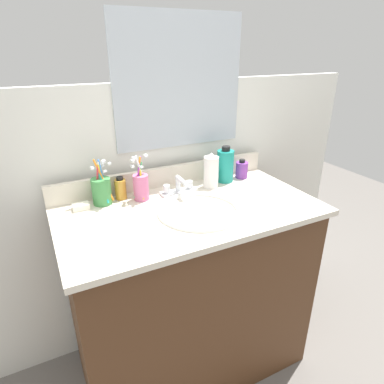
{
  "coord_description": "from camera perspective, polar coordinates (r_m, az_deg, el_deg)",
  "views": [
    {
      "loc": [
        -0.53,
        -1.06,
        1.43
      ],
      "look_at": [
        0.01,
        0.0,
        0.91
      ],
      "focal_mm": 30.98,
      "sensor_mm": 36.0,
      "label": 1
    }
  ],
  "objects": [
    {
      "name": "countertop",
      "position": [
        1.33,
        -0.21,
        -3.28
      ],
      "size": [
        1.04,
        0.56,
        0.02
      ],
      "primitive_type": "cube",
      "color": "beige",
      "rests_on": "vanity_cabinet"
    },
    {
      "name": "bottle_mouthwash_teal",
      "position": [
        1.57,
        5.74,
        4.56
      ],
      "size": [
        0.08,
        0.08,
        0.17
      ],
      "color": "teal",
      "rests_on": "countertop"
    },
    {
      "name": "cup_green",
      "position": [
        1.39,
        -15.29,
        0.33
      ],
      "size": [
        0.08,
        0.09,
        0.19
      ],
      "color": "#3F8C47",
      "rests_on": "countertop"
    },
    {
      "name": "bottle_cream_purple",
      "position": [
        1.64,
        8.55,
        3.83
      ],
      "size": [
        0.06,
        0.06,
        0.09
      ],
      "color": "#7A3899",
      "rests_on": "countertop"
    },
    {
      "name": "sink_basin",
      "position": [
        1.31,
        1.31,
        -4.55
      ],
      "size": [
        0.33,
        0.33,
        0.11
      ],
      "color": "white",
      "rests_on": "countertop"
    },
    {
      "name": "back_wall",
      "position": [
        1.68,
        -5.22,
        -4.2
      ],
      "size": [
        2.14,
        0.04,
        1.3
      ],
      "primitive_type": "cube",
      "color": "silver",
      "rests_on": "ground_plane"
    },
    {
      "name": "bottle_lotion_white",
      "position": [
        1.5,
        3.3,
        3.58
      ],
      "size": [
        0.07,
        0.07,
        0.16
      ],
      "color": "white",
      "rests_on": "countertop"
    },
    {
      "name": "soap_bar",
      "position": [
        1.38,
        -18.58,
        -2.39
      ],
      "size": [
        0.06,
        0.04,
        0.02
      ],
      "primitive_type": "cube",
      "color": "white",
      "rests_on": "countertop"
    },
    {
      "name": "cup_pink",
      "position": [
        1.39,
        -8.81,
        1.05
      ],
      "size": [
        0.08,
        0.07,
        0.2
      ],
      "color": "#D16693",
      "rests_on": "countertop"
    },
    {
      "name": "ground_plane",
      "position": [
        1.86,
        -0.17,
        -26.73
      ],
      "size": [
        6.0,
        6.0,
        0.0
      ],
      "primitive_type": "plane",
      "color": "#66605B"
    },
    {
      "name": "backsplash",
      "position": [
        1.53,
        -4.68,
        2.7
      ],
      "size": [
        1.04,
        0.02,
        0.09
      ],
      "primitive_type": "cube",
      "color": "beige",
      "rests_on": "countertop"
    },
    {
      "name": "faucet",
      "position": [
        1.44,
        -2.28,
        0.75
      ],
      "size": [
        0.16,
        0.1,
        0.08
      ],
      "color": "silver",
      "rests_on": "countertop"
    },
    {
      "name": "mirror_panel",
      "position": [
        1.51,
        -2.12,
        18.37
      ],
      "size": [
        0.6,
        0.01,
        0.56
      ],
      "primitive_type": "cube",
      "color": "#B2BCC6"
    },
    {
      "name": "vanity_cabinet",
      "position": [
        1.56,
        -0.18,
        -17.15
      ],
      "size": [
        0.99,
        0.51,
        0.82
      ],
      "primitive_type": "cube",
      "color": "#4C2D19",
      "rests_on": "ground_plane"
    },
    {
      "name": "bottle_oil_amber",
      "position": [
        1.42,
        -12.2,
        0.57
      ],
      "size": [
        0.05,
        0.05,
        0.1
      ],
      "color": "gold",
      "rests_on": "countertop"
    }
  ]
}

